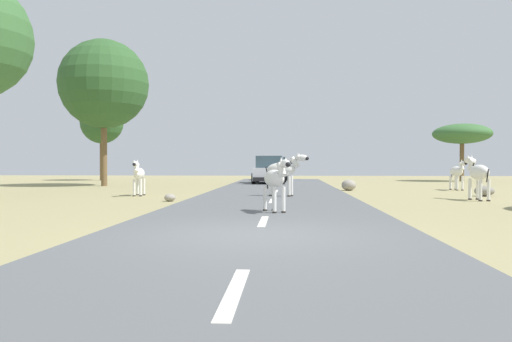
% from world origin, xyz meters
% --- Properties ---
extents(ground_plane, '(90.00, 90.00, 0.00)m').
position_xyz_m(ground_plane, '(0.00, 0.00, 0.00)').
color(ground_plane, '#998E60').
extents(road, '(6.00, 64.00, 0.05)m').
position_xyz_m(road, '(0.08, 0.00, 0.03)').
color(road, '#56595B').
rests_on(road, ground_plane).
extents(lane_markings, '(0.16, 56.00, 0.01)m').
position_xyz_m(lane_markings, '(0.08, -1.00, 0.05)').
color(lane_markings, silver).
rests_on(lane_markings, road).
extents(zebra_0, '(0.84, 1.41, 1.42)m').
position_xyz_m(zebra_0, '(0.29, 4.09, 0.90)').
color(zebra_0, silver).
rests_on(zebra_0, road).
extents(zebra_1, '(0.59, 1.73, 1.63)m').
position_xyz_m(zebra_1, '(7.34, 9.40, 0.97)').
color(zebra_1, silver).
rests_on(zebra_1, ground_plane).
extents(zebra_2, '(1.70, 0.86, 1.67)m').
position_xyz_m(zebra_2, '(0.45, 10.48, 1.04)').
color(zebra_2, silver).
rests_on(zebra_2, road).
extents(zebra_3, '(0.49, 1.56, 1.47)m').
position_xyz_m(zebra_3, '(-5.37, 11.02, 0.87)').
color(zebra_3, silver).
rests_on(zebra_3, ground_plane).
extents(zebra_4, '(0.56, 1.59, 1.51)m').
position_xyz_m(zebra_4, '(8.88, 16.23, 0.90)').
color(zebra_4, silver).
rests_on(zebra_4, ground_plane).
extents(car_0, '(2.19, 4.42, 1.74)m').
position_xyz_m(car_0, '(-0.33, 29.52, 0.85)').
color(car_0, '#1E479E').
rests_on(car_0, road).
extents(car_1, '(2.12, 4.39, 1.74)m').
position_xyz_m(car_1, '(-0.53, 23.39, 0.85)').
color(car_1, silver).
rests_on(car_1, road).
extents(tree_0, '(3.28, 3.28, 6.12)m').
position_xyz_m(tree_0, '(-13.67, 29.11, 4.46)').
color(tree_0, brown).
rests_on(tree_0, ground_plane).
extents(tree_4, '(5.13, 5.13, 8.47)m').
position_xyz_m(tree_4, '(-10.01, 19.70, 5.89)').
color(tree_4, brown).
rests_on(tree_4, ground_plane).
extents(tree_5, '(4.19, 4.19, 4.22)m').
position_xyz_m(tree_5, '(13.39, 28.95, 3.47)').
color(tree_5, brown).
rests_on(tree_5, ground_plane).
extents(rock_0, '(0.77, 0.63, 0.42)m').
position_xyz_m(rock_0, '(8.42, 11.64, 0.21)').
color(rock_0, gray).
rests_on(rock_0, ground_plane).
extents(rock_1, '(0.39, 0.37, 0.26)m').
position_xyz_m(rock_1, '(-3.44, 8.23, 0.13)').
color(rock_1, gray).
rests_on(rock_1, ground_plane).
extents(rock_3, '(0.69, 0.65, 0.53)m').
position_xyz_m(rock_3, '(3.56, 15.59, 0.27)').
color(rock_3, gray).
rests_on(rock_3, ground_plane).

